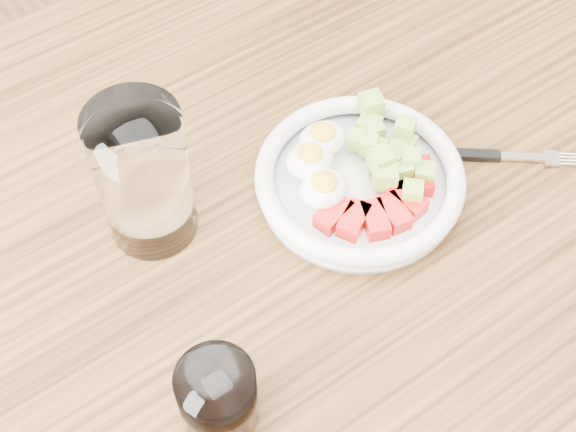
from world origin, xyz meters
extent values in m
cube|color=brown|center=(0.65, 0.35, 0.36)|extent=(0.07, 0.07, 0.73)
cube|color=brown|center=(0.00, 0.00, 0.75)|extent=(1.50, 0.90, 0.04)
cylinder|color=white|center=(0.08, 0.01, 0.78)|extent=(0.20, 0.20, 0.01)
torus|color=white|center=(0.08, 0.01, 0.79)|extent=(0.21, 0.21, 0.02)
cube|color=red|center=(0.03, -0.01, 0.79)|extent=(0.04, 0.03, 0.02)
cube|color=red|center=(0.04, -0.02, 0.79)|extent=(0.04, 0.04, 0.02)
cube|color=red|center=(0.06, -0.04, 0.79)|extent=(0.03, 0.04, 0.02)
cube|color=red|center=(0.08, -0.04, 0.79)|extent=(0.03, 0.04, 0.02)
cube|color=red|center=(0.10, -0.04, 0.79)|extent=(0.03, 0.04, 0.02)
cube|color=red|center=(0.12, -0.02, 0.79)|extent=(0.04, 0.04, 0.02)
cube|color=red|center=(0.13, -0.01, 0.79)|extent=(0.04, 0.04, 0.02)
ellipsoid|color=white|center=(0.05, 0.05, 0.80)|extent=(0.05, 0.04, 0.03)
ellipsoid|color=yellow|center=(0.05, 0.05, 0.81)|extent=(0.03, 0.03, 0.01)
ellipsoid|color=white|center=(0.07, 0.07, 0.80)|extent=(0.05, 0.04, 0.03)
ellipsoid|color=yellow|center=(0.07, 0.07, 0.81)|extent=(0.03, 0.03, 0.01)
ellipsoid|color=white|center=(0.04, 0.02, 0.80)|extent=(0.05, 0.04, 0.03)
ellipsoid|color=yellow|center=(0.04, 0.02, 0.81)|extent=(0.03, 0.03, 0.01)
cube|color=#A0C74C|center=(0.14, 0.02, 0.81)|extent=(0.03, 0.03, 0.02)
cube|color=#A0C74C|center=(0.10, 0.03, 0.80)|extent=(0.02, 0.02, 0.02)
cube|color=#A0C74C|center=(0.12, 0.05, 0.80)|extent=(0.03, 0.03, 0.02)
cube|color=#A0C74C|center=(0.13, -0.03, 0.80)|extent=(0.03, 0.03, 0.02)
cube|color=#A0C74C|center=(0.10, -0.04, 0.80)|extent=(0.03, 0.03, 0.02)
cube|color=#A0C74C|center=(0.10, 0.01, 0.81)|extent=(0.02, 0.02, 0.02)
cube|color=#A0C74C|center=(0.11, 0.02, 0.79)|extent=(0.03, 0.03, 0.02)
cube|color=#A0C74C|center=(0.09, -0.01, 0.80)|extent=(0.03, 0.03, 0.02)
cube|color=#A0C74C|center=(0.14, 0.07, 0.81)|extent=(0.03, 0.03, 0.02)
cube|color=#A0C74C|center=(0.12, 0.01, 0.79)|extent=(0.02, 0.02, 0.02)
cube|color=#A0C74C|center=(0.12, 0.05, 0.80)|extent=(0.02, 0.02, 0.02)
cube|color=#A0C74C|center=(0.11, -0.01, 0.80)|extent=(0.02, 0.02, 0.02)
cube|color=#A0C74C|center=(0.12, -0.01, 0.81)|extent=(0.03, 0.03, 0.02)
cube|color=#A0C74C|center=(0.11, 0.03, 0.80)|extent=(0.03, 0.03, 0.02)
cube|color=#A0C74C|center=(0.10, 0.05, 0.80)|extent=(0.03, 0.03, 0.02)
cube|color=#A0C74C|center=(0.14, 0.01, 0.80)|extent=(0.02, 0.02, 0.02)
cube|color=#A0C74C|center=(0.12, 0.01, 0.80)|extent=(0.02, 0.02, 0.02)
cube|color=black|center=(0.19, -0.01, 0.77)|extent=(0.07, 0.06, 0.01)
cube|color=silver|center=(0.24, -0.05, 0.77)|extent=(0.04, 0.04, 0.00)
cube|color=silver|center=(0.27, -0.07, 0.77)|extent=(0.02, 0.03, 0.00)
cylinder|color=silver|center=(0.28, -0.09, 0.77)|extent=(0.03, 0.02, 0.00)
cylinder|color=silver|center=(0.28, -0.09, 0.77)|extent=(0.03, 0.02, 0.00)
cylinder|color=silver|center=(0.29, -0.08, 0.77)|extent=(0.03, 0.02, 0.00)
cylinder|color=silver|center=(0.29, -0.08, 0.77)|extent=(0.03, 0.02, 0.00)
cylinder|color=white|center=(-0.11, 0.09, 0.85)|extent=(0.09, 0.09, 0.15)
cylinder|color=white|center=(-0.16, -0.11, 0.81)|extent=(0.07, 0.07, 0.07)
cylinder|color=black|center=(-0.16, -0.11, 0.81)|extent=(0.06, 0.06, 0.06)
camera|label=1|loc=(-0.26, -0.34, 1.43)|focal=50.00mm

